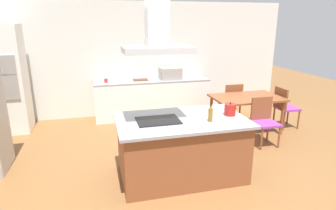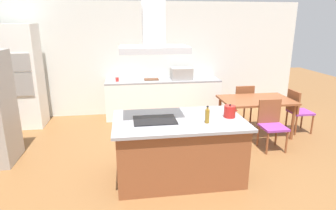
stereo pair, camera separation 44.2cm
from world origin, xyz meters
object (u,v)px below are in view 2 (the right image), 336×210
Objects in this scene: coffee_mug_red at (117,79)px; tea_kettle at (230,111)px; dining_table at (256,103)px; chair_facing_island at (271,121)px; countertop_microwave at (181,73)px; wall_oven_stack at (23,77)px; chair_facing_back_wall at (242,102)px; olive_oil_bottle at (207,116)px; cutting_board at (151,79)px; cooktop at (155,120)px; chair_at_right_end at (297,109)px; range_hood at (154,33)px.

tea_kettle is at bearing -59.69° from coffee_mug_red.
dining_table is 0.68m from chair_facing_island.
countertop_microwave is 1.96m from dining_table.
wall_oven_stack is (-3.50, -0.23, 0.06)m from countertop_microwave.
chair_facing_island is at bearing -37.30° from coffee_mug_red.
chair_facing_back_wall is at bearing 90.00° from chair_facing_island.
wall_oven_stack reaches higher than olive_oil_bottle.
coffee_mug_red reaches higher than chair_facing_back_wall.
cutting_board is at bearing 142.22° from dining_table.
cooktop is 0.43× the size of dining_table.
chair_at_right_end is at bearing 35.35° from tea_kettle.
cooktop is 2.34m from chair_facing_island.
olive_oil_bottle is at bearing -16.26° from range_hood.
coffee_mug_red is at bearing 120.31° from tea_kettle.
coffee_mug_red reaches higher than cooktop.
dining_table is at bearing -37.78° from cutting_board.
chair_at_right_end is at bearing 36.01° from chair_facing_island.
chair_facing_back_wall is at bearing 43.52° from cooktop.
range_hood reaches higher than cooktop.
wall_oven_stack is at bearing 158.12° from chair_facing_island.
range_hood is at bearing -108.12° from countertop_microwave.
countertop_microwave is 2.53m from chair_facing_island.
chair_at_right_end is at bearing 24.45° from cooktop.
coffee_mug_red is 3.13m from range_hood.
cutting_board is at bearing 85.66° from cooktop.
chair_facing_back_wall is (1.09, 2.09, -0.48)m from tea_kettle.
range_hood is (0.00, 0.00, 1.20)m from cooktop.
chair_facing_island is (0.00, -1.33, 0.00)m from chair_facing_back_wall.
tea_kettle reaches higher than cutting_board.
chair_facing_back_wall is (4.74, -0.57, -0.59)m from wall_oven_stack.
chair_at_right_end is at bearing -27.86° from cutting_board.
olive_oil_bottle reaches higher than chair_facing_island.
cutting_board is (-0.87, 2.94, -0.08)m from tea_kettle.
chair_at_right_end is (3.68, -1.44, -0.44)m from coffee_mug_red.
wall_oven_stack is 4.92m from dining_table.
tea_kettle is at bearing -127.48° from dining_table.
coffee_mug_red is 3.98m from chair_at_right_end.
dining_table is (1.48, 1.61, -0.34)m from olive_oil_bottle.
cooktop is at bearing -155.55° from chair_at_right_end.
olive_oil_bottle is at bearing -81.32° from cutting_board.
chair_at_right_end is 0.99× the size of range_hood.
cutting_board is at bearing 5.54° from coffee_mug_red.
range_hood reaches higher than olive_oil_bottle.
coffee_mug_red is 0.06× the size of dining_table.
wall_oven_stack is at bearing 133.98° from range_hood.
chair_facing_island is at bearing -143.99° from chair_at_right_end.
dining_table is 0.93m from chair_at_right_end.
olive_oil_bottle is 4.33m from wall_oven_stack.
countertop_microwave is at bearing 130.18° from dining_table.
range_hood is (0.58, -2.85, 1.16)m from coffee_mug_red.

